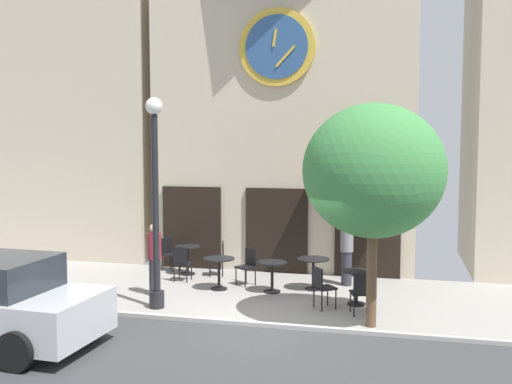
{
  "coord_description": "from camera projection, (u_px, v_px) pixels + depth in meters",
  "views": [
    {
      "loc": [
        2.22,
        -10.65,
        3.52
      ],
      "look_at": [
        -0.97,
        2.39,
        2.39
      ],
      "focal_mm": 40.97,
      "sensor_mm": 36.0,
      "label": 1
    }
  ],
  "objects": [
    {
      "name": "cafe_chair_near_tree",
      "position": [
        248.0,
        263.0,
        14.52
      ],
      "size": [
        0.55,
        0.55,
        0.9
      ],
      "color": "black",
      "rests_on": "ground_plane"
    },
    {
      "name": "pedestrian_maroon",
      "position": [
        155.0,
        258.0,
        13.47
      ],
      "size": [
        0.44,
        0.44,
        1.67
      ],
      "color": "#2D2D38",
      "rests_on": "ground_plane"
    },
    {
      "name": "cafe_table_near_curb",
      "position": [
        357.0,
        282.0,
        12.7
      ],
      "size": [
        0.62,
        0.62,
        0.75
      ],
      "color": "black",
      "rests_on": "ground_plane"
    },
    {
      "name": "street_lamp",
      "position": [
        155.0,
        202.0,
        12.31
      ],
      "size": [
        0.36,
        0.36,
        4.47
      ],
      "color": "black",
      "rests_on": "ground_plane"
    },
    {
      "name": "cafe_table_rightmost",
      "position": [
        219.0,
        266.0,
        14.02
      ],
      "size": [
        0.75,
        0.75,
        0.77
      ],
      "color": "black",
      "rests_on": "ground_plane"
    },
    {
      "name": "pedestrian_grey",
      "position": [
        347.0,
        251.0,
        14.4
      ],
      "size": [
        0.38,
        0.38,
        1.67
      ],
      "color": "#2D2D38",
      "rests_on": "ground_plane"
    },
    {
      "name": "cafe_table_center_right",
      "position": [
        272.0,
        271.0,
        13.76
      ],
      "size": [
        0.69,
        0.69,
        0.73
      ],
      "color": "black",
      "rests_on": "ground_plane"
    },
    {
      "name": "cafe_chair_left_end",
      "position": [
        182.0,
        261.0,
        14.83
      ],
      "size": [
        0.41,
        0.41,
        0.9
      ],
      "color": "black",
      "rests_on": "ground_plane"
    },
    {
      "name": "cafe_chair_mid_row",
      "position": [
        219.0,
        256.0,
        15.5
      ],
      "size": [
        0.5,
        0.5,
        0.9
      ],
      "color": "black",
      "rests_on": "ground_plane"
    },
    {
      "name": "clock_building",
      "position": [
        285.0,
        79.0,
        16.55
      ],
      "size": [
        7.3,
        3.36,
        10.33
      ],
      "color": "beige",
      "rests_on": "ground_plane"
    },
    {
      "name": "cafe_chair_facing_wall",
      "position": [
        362.0,
        290.0,
        11.89
      ],
      "size": [
        0.5,
        0.5,
        0.9
      ],
      "color": "black",
      "rests_on": "ground_plane"
    },
    {
      "name": "cafe_chair_by_entrance",
      "position": [
        169.0,
        251.0,
        16.17
      ],
      "size": [
        0.5,
        0.5,
        0.9
      ],
      "color": "black",
      "rests_on": "ground_plane"
    },
    {
      "name": "ground_plane",
      "position": [
        266.0,
        343.0,
        10.35
      ],
      "size": [
        26.44,
        11.2,
        0.13
      ],
      "color": "gray"
    },
    {
      "name": "neighbor_building_left",
      "position": [
        71.0,
        10.0,
        18.77
      ],
      "size": [
        6.33,
        3.61,
        15.55
      ],
      "color": "beige",
      "rests_on": "ground_plane"
    },
    {
      "name": "cafe_table_leftmost",
      "position": [
        313.0,
        266.0,
        13.99
      ],
      "size": [
        0.78,
        0.78,
        0.76
      ],
      "color": "black",
      "rests_on": "ground_plane"
    },
    {
      "name": "cafe_chair_curbside",
      "position": [
        322.0,
        284.0,
        12.36
      ],
      "size": [
        0.56,
        0.56,
        0.9
      ],
      "color": "black",
      "rests_on": "ground_plane"
    },
    {
      "name": "street_tree",
      "position": [
        373.0,
        171.0,
        10.98
      ],
      "size": [
        2.68,
        2.41,
        4.27
      ],
      "color": "brown",
      "rests_on": "ground_plane"
    },
    {
      "name": "cafe_table_center",
      "position": [
        188.0,
        255.0,
        15.63
      ],
      "size": [
        0.67,
        0.67,
        0.77
      ],
      "color": "black",
      "rests_on": "ground_plane"
    }
  ]
}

